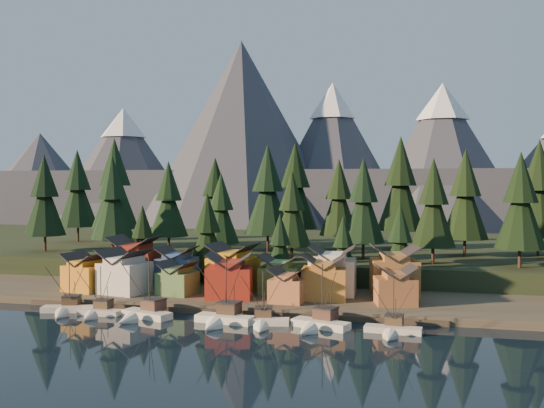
% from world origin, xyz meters
% --- Properties ---
extents(ground, '(500.00, 500.00, 0.00)m').
position_xyz_m(ground, '(0.00, 0.00, 0.00)').
color(ground, black).
rests_on(ground, ground).
extents(shore_strip, '(400.00, 50.00, 1.50)m').
position_xyz_m(shore_strip, '(0.00, 40.00, 0.75)').
color(shore_strip, '#3C382B').
rests_on(shore_strip, ground).
extents(hillside, '(420.00, 100.00, 6.00)m').
position_xyz_m(hillside, '(0.00, 90.00, 3.00)').
color(hillside, black).
rests_on(hillside, ground).
extents(dock, '(80.00, 4.00, 1.00)m').
position_xyz_m(dock, '(0.00, 16.50, 0.50)').
color(dock, '#413A2E').
rests_on(dock, ground).
extents(mountain_ridge, '(560.00, 190.00, 90.00)m').
position_xyz_m(mountain_ridge, '(-4.20, 213.59, 26.06)').
color(mountain_ridge, '#454B59').
rests_on(mountain_ridge, ground).
extents(boat_0, '(10.45, 10.96, 10.45)m').
position_xyz_m(boat_0, '(-28.87, 9.55, 1.87)').
color(boat_0, beige).
rests_on(boat_0, ground).
extents(boat_1, '(8.02, 8.72, 9.93)m').
position_xyz_m(boat_1, '(-22.05, 8.60, 1.95)').
color(boat_1, beige).
rests_on(boat_1, ground).
extents(boat_2, '(10.36, 10.92, 12.05)m').
position_xyz_m(boat_2, '(-12.96, 8.27, 2.35)').
color(boat_2, beige).
rests_on(boat_2, ground).
extents(boat_3, '(10.76, 11.48, 12.39)m').
position_xyz_m(boat_3, '(1.96, 7.93, 2.38)').
color(boat_3, white).
rests_on(boat_3, ground).
extents(boat_4, '(9.58, 10.17, 10.16)m').
position_xyz_m(boat_4, '(9.07, 8.24, 1.87)').
color(boat_4, silver).
rests_on(boat_4, ground).
extents(boat_5, '(10.51, 11.04, 11.91)m').
position_xyz_m(boat_5, '(18.56, 8.14, 2.29)').
color(boat_5, silver).
rests_on(boat_5, ground).
extents(boat_6, '(9.56, 10.28, 9.85)m').
position_xyz_m(boat_6, '(30.73, 7.52, 1.78)').
color(boat_6, beige).
rests_on(boat_6, ground).
extents(house_front_0, '(9.48, 9.15, 7.96)m').
position_xyz_m(house_front_0, '(-33.15, 23.80, 5.68)').
color(house_front_0, '#C67E1C').
rests_on(house_front_0, shore_strip).
extents(house_front_1, '(10.30, 10.03, 9.07)m').
position_xyz_m(house_front_1, '(-24.13, 23.31, 6.27)').
color(house_front_1, beige).
rests_on(house_front_1, shore_strip).
extents(house_front_2, '(7.86, 7.91, 6.71)m').
position_xyz_m(house_front_2, '(-12.91, 24.51, 5.03)').
color(house_front_2, '#4A713D').
rests_on(house_front_2, shore_strip).
extents(house_front_3, '(10.05, 9.72, 8.87)m').
position_xyz_m(house_front_3, '(-1.46, 23.26, 6.16)').
color(house_front_3, '#9E2618').
rests_on(house_front_3, shore_strip).
extents(house_front_4, '(6.84, 7.30, 6.48)m').
position_xyz_m(house_front_4, '(10.61, 21.96, 4.90)').
color(house_front_4, '#AD683D').
rests_on(house_front_4, shore_strip).
extents(house_front_5, '(9.12, 8.43, 8.84)m').
position_xyz_m(house_front_5, '(16.91, 26.38, 6.14)').
color(house_front_5, '#B9762F').
rests_on(house_front_5, shore_strip).
extents(house_front_6, '(8.64, 8.34, 7.29)m').
position_xyz_m(house_front_6, '(30.60, 24.44, 5.33)').
color(house_front_6, '#975D35').
rests_on(house_front_6, shore_strip).
extents(house_back_0, '(10.43, 10.05, 10.82)m').
position_xyz_m(house_back_0, '(-26.92, 33.53, 7.18)').
color(house_back_0, maroon).
rests_on(house_back_0, shore_strip).
extents(house_back_1, '(8.05, 8.14, 8.79)m').
position_xyz_m(house_back_1, '(-16.40, 32.66, 6.11)').
color(house_back_1, '#375283').
rests_on(house_back_1, shore_strip).
extents(house_back_2, '(10.43, 9.79, 9.89)m').
position_xyz_m(house_back_2, '(-3.35, 31.72, 6.69)').
color(house_back_2, '#C4881B').
rests_on(house_back_2, shore_strip).
extents(house_back_3, '(8.02, 7.17, 8.04)m').
position_xyz_m(house_back_3, '(7.12, 30.35, 5.72)').
color(house_back_3, '#4E7B43').
rests_on(house_back_3, shore_strip).
extents(house_back_4, '(9.54, 9.19, 10.00)m').
position_xyz_m(house_back_4, '(17.80, 32.15, 6.75)').
color(house_back_4, white).
rests_on(house_back_4, shore_strip).
extents(house_back_5, '(10.56, 10.65, 10.16)m').
position_xyz_m(house_back_5, '(30.10, 32.88, 6.83)').
color(house_back_5, olive).
rests_on(house_back_5, shore_strip).
extents(tree_hill_0, '(11.13, 11.13, 25.93)m').
position_xyz_m(tree_hill_0, '(-62.00, 52.00, 20.17)').
color(tree_hill_0, '#332319').
rests_on(tree_hill_0, hillside).
extents(tree_hill_1, '(13.36, 13.36, 31.13)m').
position_xyz_m(tree_hill_1, '(-50.00, 68.00, 23.02)').
color(tree_hill_1, '#332319').
rests_on(tree_hill_1, hillside).
extents(tree_hill_2, '(10.81, 10.81, 25.19)m').
position_xyz_m(tree_hill_2, '(-40.00, 48.00, 19.77)').
color(tree_hill_2, '#332319').
rests_on(tree_hill_2, hillside).
extents(tree_hill_3, '(10.34, 10.34, 24.10)m').
position_xyz_m(tree_hill_3, '(-30.00, 60.00, 19.17)').
color(tree_hill_3, '#332319').
rests_on(tree_hill_3, hillside).
extents(tree_hill_4, '(10.98, 10.98, 25.58)m').
position_xyz_m(tree_hill_4, '(-22.00, 75.00, 19.98)').
color(tree_hill_4, '#332319').
rests_on(tree_hill_4, hillside).
extents(tree_hill_5, '(8.91, 8.91, 20.76)m').
position_xyz_m(tree_hill_5, '(-12.00, 50.00, 17.35)').
color(tree_hill_5, '#332319').
rests_on(tree_hill_5, hillside).
extents(tree_hill_6, '(12.24, 12.24, 28.51)m').
position_xyz_m(tree_hill_6, '(-4.00, 65.00, 21.59)').
color(tree_hill_6, '#332319').
rests_on(tree_hill_6, hillside).
extents(tree_hill_7, '(9.05, 9.05, 21.09)m').
position_xyz_m(tree_hill_7, '(6.00, 48.00, 17.52)').
color(tree_hill_7, '#332319').
rests_on(tree_hill_7, hillside).
extents(tree_hill_8, '(10.65, 10.65, 24.81)m').
position_xyz_m(tree_hill_8, '(14.00, 72.00, 19.56)').
color(tree_hill_8, '#332319').
rests_on(tree_hill_8, hillside).
extents(tree_hill_9, '(10.45, 10.45, 24.34)m').
position_xyz_m(tree_hill_9, '(22.00, 55.00, 19.31)').
color(tree_hill_9, '#332319').
rests_on(tree_hill_9, hillside).
extents(tree_hill_10, '(13.37, 13.37, 31.15)m').
position_xyz_m(tree_hill_10, '(30.00, 80.00, 23.03)').
color(tree_hill_10, '#332319').
rests_on(tree_hill_10, hillside).
extents(tree_hill_11, '(10.27, 10.27, 23.92)m').
position_xyz_m(tree_hill_11, '(38.00, 50.00, 19.07)').
color(tree_hill_11, '#332319').
rests_on(tree_hill_11, hillside).
extents(tree_hill_12, '(11.45, 11.45, 26.68)m').
position_xyz_m(tree_hill_12, '(46.00, 66.00, 20.58)').
color(tree_hill_12, '#332319').
rests_on(tree_hill_12, hillside).
extents(tree_hill_13, '(10.73, 10.73, 25.00)m').
position_xyz_m(tree_hill_13, '(56.00, 48.00, 19.66)').
color(tree_hill_13, '#332319').
rests_on(tree_hill_13, hillside).
extents(tree_hill_14, '(12.51, 12.51, 29.15)m').
position_xyz_m(tree_hill_14, '(64.00, 72.00, 21.94)').
color(tree_hill_14, '#332319').
rests_on(tree_hill_14, hillside).
extents(tree_hill_15, '(12.92, 12.92, 30.10)m').
position_xyz_m(tree_hill_15, '(0.00, 82.00, 22.46)').
color(tree_hill_15, '#332319').
rests_on(tree_hill_15, hillside).
extents(tree_hill_16, '(12.27, 12.27, 28.59)m').
position_xyz_m(tree_hill_16, '(-68.00, 78.00, 21.63)').
color(tree_hill_16, '#332319').
rests_on(tree_hill_16, hillside).
extents(tree_shore_0, '(7.57, 7.57, 17.62)m').
position_xyz_m(tree_shore_0, '(-28.00, 40.00, 11.13)').
color(tree_shore_0, '#332319').
rests_on(tree_shore_0, shore_strip).
extents(tree_shore_1, '(8.81, 8.81, 20.52)m').
position_xyz_m(tree_shore_1, '(-12.00, 40.00, 12.71)').
color(tree_shore_1, '#332319').
rests_on(tree_shore_1, shore_strip).
extents(tree_shore_2, '(6.89, 6.89, 16.05)m').
position_xyz_m(tree_shore_2, '(5.00, 40.00, 10.26)').
color(tree_shore_2, '#332319').
rests_on(tree_shore_2, shore_strip).
extents(tree_shore_3, '(6.80, 6.80, 15.84)m').
position_xyz_m(tree_shore_3, '(19.00, 40.00, 10.15)').
color(tree_shore_3, '#332319').
rests_on(tree_shore_3, shore_strip).
extents(tree_shore_4, '(7.89, 7.89, 18.38)m').
position_xyz_m(tree_shore_4, '(31.00, 40.00, 11.54)').
color(tree_shore_4, '#332319').
rests_on(tree_shore_4, shore_strip).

